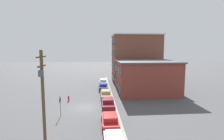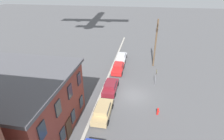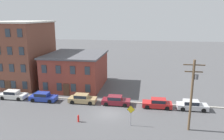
# 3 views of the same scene
# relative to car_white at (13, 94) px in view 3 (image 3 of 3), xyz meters

# --- Properties ---
(ground_plane) EXTENTS (200.00, 200.00, 0.00)m
(ground_plane) POSITION_rel_car_white_xyz_m (16.91, -3.18, -0.75)
(ground_plane) COLOR #4C4C4F
(kerb_strip) EXTENTS (56.00, 0.36, 0.16)m
(kerb_strip) POSITION_rel_car_white_xyz_m (16.91, 1.32, -0.67)
(kerb_strip) COLOR #9E998E
(kerb_strip) RESTS_ON ground_plane
(apartment_corner) EXTENTS (9.41, 12.40, 12.62)m
(apartment_corner) POSITION_rel_car_white_xyz_m (-2.69, 8.76, 5.58)
(apartment_corner) COLOR brown
(apartment_corner) RESTS_ON ground_plane
(apartment_midblock) EXTENTS (10.78, 11.85, 6.53)m
(apartment_midblock) POSITION_rel_car_white_xyz_m (8.42, 8.49, 2.53)
(apartment_midblock) COLOR brown
(apartment_midblock) RESTS_ON ground_plane
(car_white) EXTENTS (4.40, 1.92, 1.43)m
(car_white) POSITION_rel_car_white_xyz_m (0.00, 0.00, 0.00)
(car_white) COLOR silver
(car_white) RESTS_ON ground_plane
(car_blue) EXTENTS (4.40, 1.92, 1.43)m
(car_blue) POSITION_rel_car_white_xyz_m (5.48, -0.14, 0.00)
(car_blue) COLOR #233899
(car_blue) RESTS_ON ground_plane
(car_tan) EXTENTS (4.40, 1.92, 1.43)m
(car_tan) POSITION_rel_car_white_xyz_m (12.04, 0.13, 0.00)
(car_tan) COLOR tan
(car_tan) RESTS_ON ground_plane
(car_maroon) EXTENTS (4.40, 1.92, 1.43)m
(car_maroon) POSITION_rel_car_white_xyz_m (17.46, 0.21, 0.00)
(car_maroon) COLOR maroon
(car_maroon) RESTS_ON ground_plane
(car_red) EXTENTS (4.40, 1.92, 1.43)m
(car_red) POSITION_rel_car_white_xyz_m (23.87, 0.05, 0.00)
(car_red) COLOR #B21E1E
(car_red) RESTS_ON ground_plane
(car_silver) EXTENTS (4.40, 1.92, 1.43)m
(car_silver) POSITION_rel_car_white_xyz_m (28.86, 0.10, 0.00)
(car_silver) COLOR #B7B7BC
(car_silver) RESTS_ON ground_plane
(caution_sign) EXTENTS (1.04, 0.08, 2.72)m
(caution_sign) POSITION_rel_car_white_xyz_m (20.30, -6.24, 1.08)
(caution_sign) COLOR slate
(caution_sign) RESTS_ON ground_plane
(utility_pole) EXTENTS (2.40, 0.44, 8.72)m
(utility_pole) POSITION_rel_car_white_xyz_m (27.40, -6.17, 4.16)
(utility_pole) COLOR brown
(utility_pole) RESTS_ON ground_plane
(fire_hydrant) EXTENTS (0.24, 0.34, 0.96)m
(fire_hydrant) POSITION_rel_car_white_xyz_m (13.43, -6.30, -0.27)
(fire_hydrant) COLOR red
(fire_hydrant) RESTS_ON ground_plane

